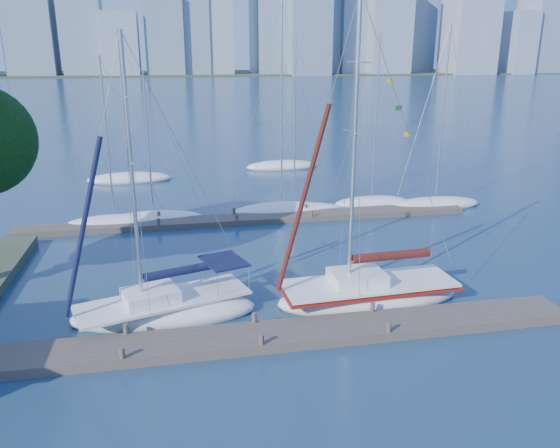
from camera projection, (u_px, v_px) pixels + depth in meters
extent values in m
plane|color=navy|center=(258.00, 342.00, 21.22)|extent=(700.00, 700.00, 0.00)
cube|color=#463E33|center=(258.00, 337.00, 21.16)|extent=(26.00, 2.00, 0.40)
cube|color=#463E33|center=(251.00, 219.00, 36.53)|extent=(30.00, 1.80, 0.36)
cube|color=#38472D|center=(174.00, 74.00, 321.10)|extent=(800.00, 100.00, 1.50)
ellipsoid|color=white|center=(165.00, 313.00, 23.11)|extent=(8.12, 4.73, 1.35)
cube|color=white|center=(164.00, 299.00, 22.92)|extent=(7.52, 4.36, 0.11)
cube|color=white|center=(151.00, 295.00, 22.58)|extent=(2.56, 2.22, 0.50)
cylinder|color=silver|center=(132.00, 176.00, 20.91)|extent=(0.16, 0.16, 10.66)
cylinder|color=silver|center=(184.00, 273.00, 23.03)|extent=(3.52, 1.18, 0.09)
cylinder|color=black|center=(183.00, 271.00, 23.01)|extent=(3.32, 1.35, 0.36)
cube|color=black|center=(224.00, 261.00, 23.82)|extent=(2.20, 2.54, 0.07)
ellipsoid|color=white|center=(368.00, 297.00, 24.57)|extent=(8.50, 3.16, 1.47)
cube|color=white|center=(369.00, 283.00, 24.37)|extent=(7.87, 2.91, 0.12)
cube|color=white|center=(357.00, 277.00, 24.13)|extent=(2.44, 1.90, 0.54)
cylinder|color=silver|center=(354.00, 148.00, 22.33)|extent=(0.18, 0.18, 12.11)
cylinder|color=silver|center=(391.00, 258.00, 24.26)|extent=(3.97, 0.30, 0.10)
cylinder|color=#43140E|center=(392.00, 256.00, 24.24)|extent=(3.66, 0.57, 0.39)
cube|color=maroon|center=(369.00, 287.00, 24.42)|extent=(8.05, 3.03, 0.10)
ellipsoid|color=white|center=(115.00, 223.00, 35.71)|extent=(6.27, 2.20, 1.01)
cylinder|color=silver|center=(107.00, 137.00, 34.04)|extent=(0.11, 0.11, 9.77)
ellipsoid|color=white|center=(154.00, 218.00, 36.65)|extent=(6.76, 3.44, 0.97)
cylinder|color=silver|center=(148.00, 142.00, 35.13)|extent=(0.11, 0.11, 8.89)
ellipsoid|color=white|center=(282.00, 210.00, 38.41)|extent=(7.14, 2.78, 1.15)
cylinder|color=silver|center=(282.00, 104.00, 36.23)|extent=(0.13, 0.13, 13.00)
ellipsoid|color=white|center=(294.00, 210.00, 38.60)|extent=(7.15, 4.46, 0.98)
cylinder|color=silver|center=(295.00, 123.00, 36.78)|extent=(0.11, 0.11, 10.85)
ellipsoid|color=white|center=(372.00, 203.00, 40.54)|extent=(5.94, 3.12, 0.98)
cylinder|color=silver|center=(376.00, 116.00, 38.65)|extent=(0.11, 0.11, 11.31)
ellipsoid|color=white|center=(435.00, 204.00, 39.97)|extent=(7.16, 3.49, 1.10)
cylinder|color=silver|center=(443.00, 112.00, 38.00)|extent=(0.12, 0.12, 11.71)
ellipsoid|color=white|center=(130.00, 179.00, 48.10)|extent=(7.37, 2.75, 1.21)
cylinder|color=silver|center=(123.00, 101.00, 46.11)|extent=(0.13, 0.13, 11.63)
ellipsoid|color=white|center=(282.00, 166.00, 53.65)|extent=(7.44, 4.51, 1.18)
cylinder|color=silver|center=(282.00, 92.00, 51.55)|extent=(0.13, 0.13, 12.46)
cube|color=slate|center=(29.00, 22.00, 270.04)|extent=(23.07, 17.63, 52.54)
cube|color=#929CAF|center=(84.00, 41.00, 297.19)|extent=(13.53, 17.61, 35.49)
cube|color=#7F8EA4|center=(121.00, 45.00, 278.79)|extent=(17.43, 19.81, 31.51)
cube|color=slate|center=(164.00, 37.00, 283.37)|extent=(19.51, 16.86, 38.66)
cube|color=#7F8EA4|center=(265.00, 14.00, 306.60)|extent=(15.66, 17.46, 65.24)
cube|color=#929CAF|center=(337.00, 19.00, 305.31)|extent=(15.77, 17.11, 60.06)
cube|color=#7F8EA4|center=(388.00, 23.00, 296.42)|extent=(22.10, 18.80, 54.68)
cube|color=slate|center=(418.00, 28.00, 330.44)|extent=(15.58, 17.52, 53.06)
cube|color=#929CAF|center=(469.00, 31.00, 305.87)|extent=(24.79, 23.94, 46.63)
cube|color=#7F8EA4|center=(517.00, 43.00, 313.41)|extent=(13.66, 21.38, 34.21)
cube|color=slate|center=(355.00, 3.00, 300.12)|extent=(17.72, 18.00, 75.86)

